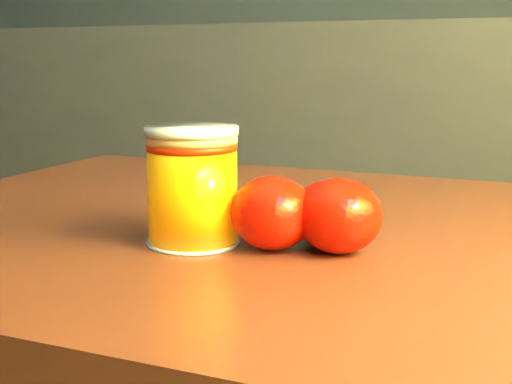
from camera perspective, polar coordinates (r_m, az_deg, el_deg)
The scene contains 6 objects.
kitchen_counter at distance 2.19m, azimuth -3.87°, elevation 1.07°, with size 3.15×0.60×0.90m, color #4D4D53.
table at distance 0.70m, azimuth 4.09°, elevation -9.69°, with size 0.99×0.76×0.68m.
juice_glass at distance 0.61m, azimuth -5.10°, elevation 0.44°, with size 0.08×0.08×0.10m.
orange_front at distance 0.62m, azimuth 5.68°, elevation -1.59°, with size 0.06×0.06×0.05m, color red.
orange_back at distance 0.59m, azimuth 6.68°, elevation -1.90°, with size 0.07×0.07×0.06m, color red.
orange_extra at distance 0.59m, azimuth 1.32°, elevation -1.69°, with size 0.07×0.07×0.06m, color red.
Camera 1 is at (1.27, -0.29, 0.84)m, focal length 50.00 mm.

